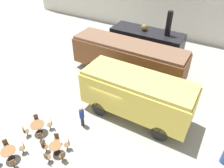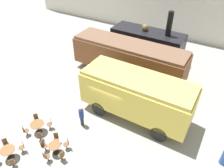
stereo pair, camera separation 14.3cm
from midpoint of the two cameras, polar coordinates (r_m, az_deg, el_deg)
ground_plane at (r=16.89m, az=0.42°, el=-6.79°), size 80.00×80.00×0.00m
backdrop_wall at (r=27.67m, az=17.95°, el=20.08°), size 44.00×0.15×9.00m
steam_locomotive at (r=22.42m, az=9.37°, el=10.60°), size 7.08×2.48×5.41m
passenger_coach_wooden at (r=19.70m, az=4.59°, el=7.15°), size 10.33×2.77×3.26m
passenger_coach_vintage at (r=15.26m, az=6.76°, el=-2.50°), size 7.78×2.90×3.38m
cafe_table_near at (r=14.31m, az=-14.42°, el=-15.64°), size 0.77×0.77×0.72m
cafe_table_mid at (r=15.73m, az=-18.68°, el=-10.20°), size 0.93×0.93×0.77m
cafe_table_far at (r=14.94m, az=-25.25°, el=-15.64°), size 0.87×0.87×0.77m
cafe_chair_0 at (r=13.90m, az=-12.75°, el=-17.69°), size 0.39×0.37×0.87m
cafe_chair_1 at (r=14.38m, az=-11.37°, el=-14.93°), size 0.40×0.40×0.87m
cafe_chair_2 at (r=14.81m, az=-14.12°, el=-13.43°), size 0.40×0.40×0.87m
cafe_chair_3 at (r=14.63m, az=-17.19°, el=-15.05°), size 0.39×0.37×0.87m
cafe_chair_4 at (r=14.06m, az=-16.53°, el=-17.73°), size 0.36×0.36×0.87m
cafe_chair_5 at (r=16.42m, az=-18.96°, el=-8.46°), size 0.40×0.40×0.87m
cafe_chair_6 at (r=15.87m, az=-21.60°, el=-11.13°), size 0.40×0.40×0.87m
cafe_chair_7 at (r=15.23m, az=-18.22°, el=-12.66°), size 0.40×0.40×0.87m
cafe_chair_8 at (r=15.79m, az=-15.61°, el=-9.80°), size 0.40×0.40×0.87m
cafe_chair_9 at (r=14.48m, az=-24.41°, el=-18.14°), size 0.40×0.38×0.87m
cafe_chair_10 at (r=15.00m, az=-22.14°, el=-14.83°), size 0.38×0.40×0.87m
cafe_chair_11 at (r=15.57m, az=-25.83°, el=-13.77°), size 0.40×0.38×0.87m
visitor_person at (r=15.29m, az=-7.71°, el=-8.19°), size 0.34×0.34×1.68m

